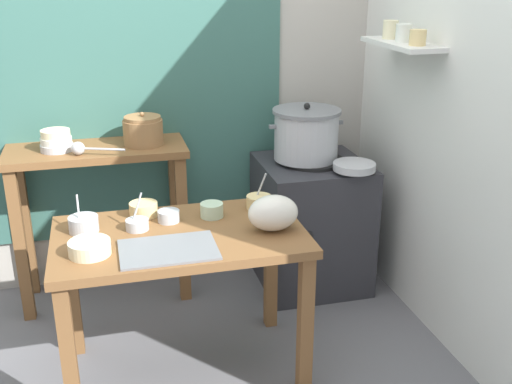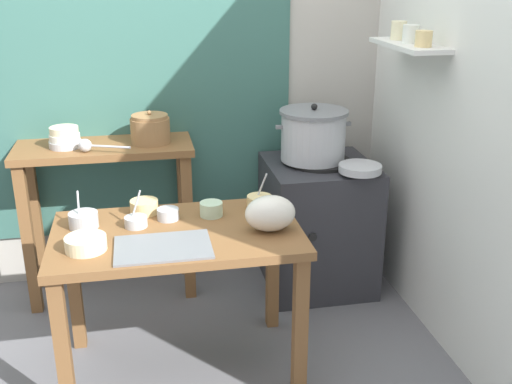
{
  "view_description": "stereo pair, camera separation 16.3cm",
  "coord_description": "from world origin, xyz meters",
  "px_view_note": "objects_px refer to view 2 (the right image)",
  "views": [
    {
      "loc": [
        -0.25,
        -2.46,
        1.83
      ],
      "look_at": [
        0.43,
        0.16,
        0.82
      ],
      "focal_mm": 43.02,
      "sensor_mm": 36.0,
      "label": 1
    },
    {
      "loc": [
        -0.09,
        -2.49,
        1.83
      ],
      "look_at": [
        0.43,
        0.16,
        0.82
      ],
      "focal_mm": 43.02,
      "sensor_mm": 36.0,
      "label": 2
    }
  ],
  "objects_px": {
    "prep_bowl_2": "(168,214)",
    "wide_pan": "(360,168)",
    "serving_tray": "(163,247)",
    "prep_bowl_5": "(144,206)",
    "clay_pot": "(150,129)",
    "prep_bowl_6": "(259,201)",
    "plastic_bag": "(270,213)",
    "stove_block": "(318,224)",
    "prep_bowl_0": "(211,209)",
    "back_shelf_table": "(107,183)",
    "prep_table": "(178,253)",
    "bowl_stack_enamel": "(65,138)",
    "steamer_pot": "(313,135)",
    "prep_bowl_1": "(86,243)",
    "ladle": "(87,146)",
    "prep_bowl_4": "(83,219)",
    "prep_bowl_3": "(136,221)"
  },
  "relations": [
    {
      "from": "bowl_stack_enamel",
      "to": "plastic_bag",
      "type": "height_order",
      "value": "bowl_stack_enamel"
    },
    {
      "from": "prep_bowl_1",
      "to": "prep_bowl_4",
      "type": "distance_m",
      "value": 0.24
    },
    {
      "from": "back_shelf_table",
      "to": "plastic_bag",
      "type": "distance_m",
      "value": 1.17
    },
    {
      "from": "prep_table",
      "to": "wide_pan",
      "type": "bearing_deg",
      "value": 23.99
    },
    {
      "from": "stove_block",
      "to": "prep_bowl_2",
      "type": "relative_size",
      "value": 7.75
    },
    {
      "from": "ladle",
      "to": "prep_bowl_6",
      "type": "height_order",
      "value": "ladle"
    },
    {
      "from": "prep_bowl_2",
      "to": "prep_bowl_5",
      "type": "distance_m",
      "value": 0.14
    },
    {
      "from": "prep_bowl_2",
      "to": "prep_bowl_3",
      "type": "distance_m",
      "value": 0.16
    },
    {
      "from": "prep_bowl_1",
      "to": "bowl_stack_enamel",
      "type": "bearing_deg",
      "value": 98.98
    },
    {
      "from": "prep_bowl_0",
      "to": "prep_bowl_6",
      "type": "xyz_separation_m",
      "value": [
        0.24,
        0.05,
        -0.0
      ]
    },
    {
      "from": "back_shelf_table",
      "to": "ladle",
      "type": "xyz_separation_m",
      "value": [
        -0.08,
        -0.12,
        0.26
      ]
    },
    {
      "from": "back_shelf_table",
      "to": "prep_bowl_5",
      "type": "relative_size",
      "value": 7.26
    },
    {
      "from": "prep_bowl_0",
      "to": "prep_bowl_2",
      "type": "height_order",
      "value": "prep_bowl_0"
    },
    {
      "from": "prep_bowl_2",
      "to": "wide_pan",
      "type": "bearing_deg",
      "value": 16.77
    },
    {
      "from": "bowl_stack_enamel",
      "to": "prep_bowl_3",
      "type": "height_order",
      "value": "bowl_stack_enamel"
    },
    {
      "from": "bowl_stack_enamel",
      "to": "prep_bowl_5",
      "type": "bearing_deg",
      "value": -55.78
    },
    {
      "from": "back_shelf_table",
      "to": "plastic_bag",
      "type": "xyz_separation_m",
      "value": [
        0.74,
        -0.89,
        0.12
      ]
    },
    {
      "from": "ladle",
      "to": "bowl_stack_enamel",
      "type": "bearing_deg",
      "value": 137.34
    },
    {
      "from": "prep_table",
      "to": "prep_bowl_5",
      "type": "xyz_separation_m",
      "value": [
        -0.13,
        0.23,
        0.15
      ]
    },
    {
      "from": "bowl_stack_enamel",
      "to": "prep_bowl_6",
      "type": "bearing_deg",
      "value": -33.55
    },
    {
      "from": "prep_table",
      "to": "prep_bowl_0",
      "type": "bearing_deg",
      "value": 39.39
    },
    {
      "from": "prep_bowl_0",
      "to": "prep_bowl_5",
      "type": "height_order",
      "value": "prep_bowl_0"
    },
    {
      "from": "prep_bowl_0",
      "to": "back_shelf_table",
      "type": "bearing_deg",
      "value": 126.55
    },
    {
      "from": "serving_tray",
      "to": "prep_bowl_3",
      "type": "height_order",
      "value": "prep_bowl_3"
    },
    {
      "from": "prep_bowl_2",
      "to": "plastic_bag",
      "type": "bearing_deg",
      "value": -25.57
    },
    {
      "from": "stove_block",
      "to": "plastic_bag",
      "type": "distance_m",
      "value": 0.98
    },
    {
      "from": "ladle",
      "to": "prep_bowl_3",
      "type": "bearing_deg",
      "value": -69.54
    },
    {
      "from": "bowl_stack_enamel",
      "to": "plastic_bag",
      "type": "distance_m",
      "value": 1.3
    },
    {
      "from": "wide_pan",
      "to": "prep_bowl_3",
      "type": "bearing_deg",
      "value": -162.69
    },
    {
      "from": "bowl_stack_enamel",
      "to": "prep_bowl_6",
      "type": "relative_size",
      "value": 0.98
    },
    {
      "from": "steamer_pot",
      "to": "prep_bowl_1",
      "type": "bearing_deg",
      "value": -145.31
    },
    {
      "from": "serving_tray",
      "to": "prep_bowl_5",
      "type": "bearing_deg",
      "value": 99.25
    },
    {
      "from": "serving_tray",
      "to": "wide_pan",
      "type": "distance_m",
      "value": 1.25
    },
    {
      "from": "ladle",
      "to": "prep_bowl_5",
      "type": "height_order",
      "value": "ladle"
    },
    {
      "from": "prep_bowl_1",
      "to": "prep_bowl_2",
      "type": "relative_size",
      "value": 1.7
    },
    {
      "from": "prep_table",
      "to": "bowl_stack_enamel",
      "type": "xyz_separation_m",
      "value": [
        -0.53,
        0.81,
        0.34
      ]
    },
    {
      "from": "stove_block",
      "to": "prep_bowl_6",
      "type": "relative_size",
      "value": 4.47
    },
    {
      "from": "steamer_pot",
      "to": "prep_bowl_4",
      "type": "bearing_deg",
      "value": -154.27
    },
    {
      "from": "wide_pan",
      "to": "prep_bowl_0",
      "type": "height_order",
      "value": "wide_pan"
    },
    {
      "from": "bowl_stack_enamel",
      "to": "prep_bowl_3",
      "type": "bearing_deg",
      "value": -64.26
    },
    {
      "from": "back_shelf_table",
      "to": "prep_bowl_5",
      "type": "xyz_separation_m",
      "value": [
        0.2,
        -0.59,
        0.08
      ]
    },
    {
      "from": "plastic_bag",
      "to": "wide_pan",
      "type": "height_order",
      "value": "plastic_bag"
    },
    {
      "from": "bowl_stack_enamel",
      "to": "prep_bowl_4",
      "type": "distance_m",
      "value": 0.73
    },
    {
      "from": "stove_block",
      "to": "prep_bowl_3",
      "type": "distance_m",
      "value": 1.26
    },
    {
      "from": "back_shelf_table",
      "to": "prep_bowl_0",
      "type": "xyz_separation_m",
      "value": [
        0.5,
        -0.68,
        0.08
      ]
    },
    {
      "from": "steamer_pot",
      "to": "serving_tray",
      "type": "xyz_separation_m",
      "value": [
        -0.89,
        -0.88,
        -0.2
      ]
    },
    {
      "from": "clay_pot",
      "to": "stove_block",
      "type": "bearing_deg",
      "value": -7.88
    },
    {
      "from": "ladle",
      "to": "plastic_bag",
      "type": "distance_m",
      "value": 1.13
    },
    {
      "from": "prep_bowl_0",
      "to": "prep_bowl_5",
      "type": "distance_m",
      "value": 0.32
    },
    {
      "from": "clay_pot",
      "to": "prep_bowl_6",
      "type": "xyz_separation_m",
      "value": [
        0.49,
        -0.63,
        -0.22
      ]
    }
  ]
}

